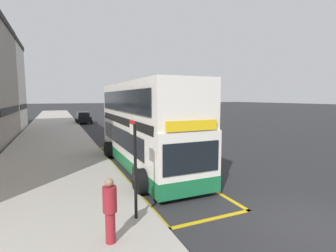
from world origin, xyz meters
name	(u,v)px	position (x,y,z in m)	size (l,w,h in m)	color
ground_plane	(107,123)	(0.00, 32.00, 0.00)	(260.00, 260.00, 0.00)	#28282B
pavement_near	(54,125)	(-7.00, 32.00, 0.07)	(6.00, 76.00, 0.14)	#A39E93
double_decker_bus	(145,128)	(-2.46, 7.88, 2.06)	(3.22, 10.07, 4.40)	white
bus_bay_markings	(146,167)	(-2.49, 7.72, 0.01)	(3.01, 12.54, 0.01)	gold
bus_stop_sign	(135,162)	(-4.64, 2.35, 1.80)	(0.09, 0.51, 2.86)	black
parked_car_black_ahead	(83,118)	(-3.19, 32.91, 0.80)	(2.09, 4.20, 1.62)	black
parked_car_teal_behind	(164,122)	(4.89, 22.56, 0.80)	(2.09, 4.20, 1.62)	#196066
pedestrian_waiting_near_sign	(110,208)	(-5.58, 1.31, 1.02)	(0.34, 0.34, 1.62)	maroon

